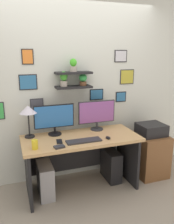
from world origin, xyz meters
TOP-DOWN VIEW (x-y plane):
  - ground_plane at (0.00, 0.00)m, footprint 8.00×8.00m
  - back_wall_assembly at (0.00, 0.44)m, footprint 4.40×0.24m
  - desk at (0.00, 0.05)m, footprint 1.53×0.68m
  - monitor_left at (-0.31, 0.22)m, footprint 0.54×0.18m
  - monitor_right at (0.31, 0.22)m, footprint 0.54×0.18m
  - keyboard at (-0.02, -0.16)m, footprint 0.44×0.14m
  - computer_mouse at (0.31, -0.18)m, footprint 0.06×0.09m
  - desk_lamp at (-0.64, 0.22)m, footprint 0.22×0.22m
  - cell_phone at (-0.31, -0.07)m, footprint 0.09×0.15m
  - scissors_tray at (-0.35, -0.25)m, footprint 0.13×0.10m
  - water_cup at (-0.62, -0.19)m, footprint 0.07×0.07m
  - drawer_cabinet at (1.10, 0.02)m, footprint 0.44×0.50m
  - printer at (1.10, 0.02)m, footprint 0.38×0.34m
  - computer_tower_left at (-0.49, -0.00)m, footprint 0.18×0.40m
  - computer_tower_right at (0.49, 0.09)m, footprint 0.18×0.40m

SIDE VIEW (x-z plane):
  - ground_plane at x=0.00m, z-range 0.00..0.00m
  - computer_tower_left at x=-0.49m, z-range 0.00..0.44m
  - computer_tower_right at x=0.49m, z-range 0.00..0.44m
  - drawer_cabinet at x=1.10m, z-range 0.00..0.64m
  - desk at x=0.00m, z-range 0.16..0.91m
  - printer at x=1.10m, z-range 0.64..0.81m
  - cell_phone at x=-0.31m, z-range 0.75..0.76m
  - keyboard at x=-0.02m, z-range 0.75..0.77m
  - scissors_tray at x=-0.35m, z-range 0.75..0.77m
  - computer_mouse at x=0.31m, z-range 0.75..0.78m
  - water_cup at x=-0.62m, z-range 0.75..0.86m
  - monitor_left at x=-0.31m, z-range 0.77..1.18m
  - monitor_right at x=0.31m, z-range 0.77..1.19m
  - desk_lamp at x=-0.64m, z-range 0.88..1.31m
  - back_wall_assembly at x=0.00m, z-range 0.00..2.70m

